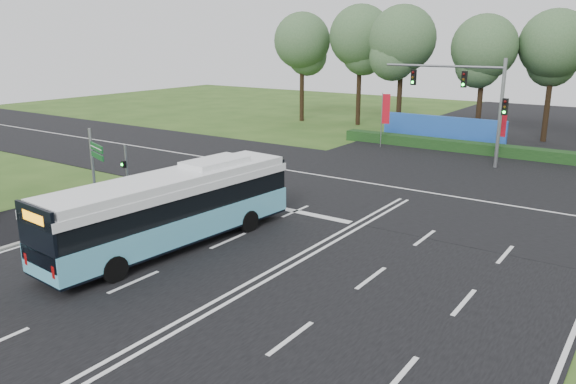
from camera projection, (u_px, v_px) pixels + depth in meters
name	position (u px, v px, depth m)	size (l,w,h in m)	color
ground	(294.00, 259.00, 21.58)	(120.00, 120.00, 0.00)	#2E511B
road_main	(294.00, 258.00, 21.58)	(20.00, 120.00, 0.04)	black
road_cross	(415.00, 191.00, 31.07)	(120.00, 14.00, 0.05)	black
bike_path	(36.00, 220.00, 26.08)	(5.00, 18.00, 0.06)	black
kerb_strip	(67.00, 229.00, 24.75)	(0.25, 18.00, 0.12)	gray
city_bus	(173.00, 208.00, 22.41)	(3.22, 11.47, 3.25)	#5AB4D1
pedestrian_signal	(126.00, 172.00, 28.25)	(0.28, 0.40, 3.08)	gray
street_sign	(95.00, 165.00, 25.28)	(1.60, 0.63, 4.30)	gray
banner_flag_left	(385.00, 112.00, 42.67)	(0.58, 0.28, 4.22)	gray
banner_flag_mid	(502.00, 124.00, 37.87)	(0.54, 0.27, 3.93)	gray
traffic_light_gantry	(474.00, 94.00, 36.46)	(8.41, 0.28, 7.00)	gray
hedge	(483.00, 149.00, 40.87)	(22.00, 1.20, 0.80)	black
blue_hoarding	(442.00, 130.00, 44.86)	(10.00, 0.30, 2.20)	blue
eucalyptus_row	(525.00, 39.00, 43.36)	(46.36, 8.52, 11.67)	black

